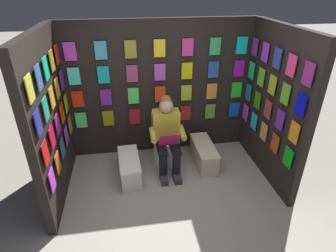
{
  "coord_description": "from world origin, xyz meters",
  "views": [
    {
      "loc": [
        0.53,
        2.49,
        2.7
      ],
      "look_at": [
        -0.01,
        -0.93,
        0.85
      ],
      "focal_mm": 29.94,
      "sensor_mm": 36.0,
      "label": 1
    }
  ],
  "objects": [
    {
      "name": "comic_longbox_far",
      "position": [
        0.57,
        -0.97,
        0.17
      ],
      "size": [
        0.33,
        0.75,
        0.34
      ],
      "rotation": [
        0.0,
        0.0,
        0.05
      ],
      "color": "white",
      "rests_on": "ground"
    },
    {
      "name": "display_wall_right",
      "position": [
        1.51,
        -0.85,
        1.1
      ],
      "size": [
        0.14,
        1.69,
        2.18
      ],
      "color": "black",
      "rests_on": "ground"
    },
    {
      "name": "person_reading",
      "position": [
        -0.03,
        -1.11,
        0.6
      ],
      "size": [
        0.52,
        0.68,
        1.19
      ],
      "rotation": [
        0.0,
        0.0,
        -0.0
      ],
      "color": "gold",
      "rests_on": "ground"
    },
    {
      "name": "ground_plane",
      "position": [
        0.0,
        0.0,
        0.0
      ],
      "size": [
        30.0,
        30.0,
        0.0
      ],
      "primitive_type": "plane",
      "color": "#9E998E"
    },
    {
      "name": "toilet",
      "position": [
        -0.03,
        -1.33,
        0.33
      ],
      "size": [
        0.41,
        0.55,
        0.77
      ],
      "rotation": [
        0.0,
        0.0,
        -0.0
      ],
      "color": "white",
      "rests_on": "ground"
    },
    {
      "name": "comic_longbox_near",
      "position": [
        -0.63,
        -1.15,
        0.17
      ],
      "size": [
        0.3,
        0.8,
        0.35
      ],
      "rotation": [
        0.0,
        0.0,
        -0.0
      ],
      "color": "beige",
      "rests_on": "ground"
    },
    {
      "name": "display_wall_back",
      "position": [
        0.0,
        -1.74,
        1.1
      ],
      "size": [
        3.03,
        0.14,
        2.18
      ],
      "color": "black",
      "rests_on": "ground"
    },
    {
      "name": "display_wall_left",
      "position": [
        -1.51,
        -0.85,
        1.1
      ],
      "size": [
        0.14,
        1.69,
        2.18
      ],
      "color": "black",
      "rests_on": "ground"
    }
  ]
}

